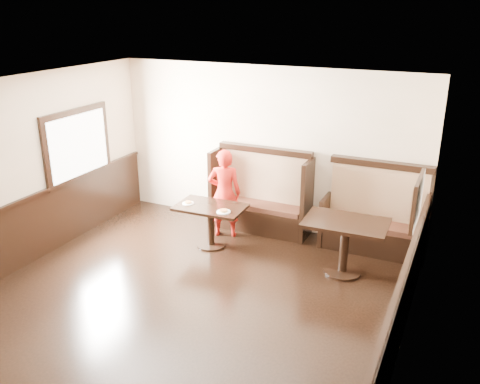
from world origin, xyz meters
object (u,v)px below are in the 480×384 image
Objects in this scene: child at (224,193)px; booth_neighbor at (374,222)px; booth_main at (261,200)px; table_neighbor at (345,234)px; table_main at (211,215)px.

booth_neighbor is at bearing 171.09° from child.
child is at bearing -131.10° from booth_main.
child is at bearing 166.81° from table_neighbor.
child reaches higher than booth_neighbor.
table_neighbor is (-0.25, -0.95, 0.13)m from booth_neighbor.
table_main is 0.52m from child.
booth_main reaches higher than table_main.
child reaches higher than booth_main.
booth_neighbor reaches higher than table_main.
table_main is 0.74× the size of child.
table_neighbor is 0.79× the size of child.
table_neighbor is at bearing -1.28° from table_main.
table_main is at bearing 66.86° from child.
booth_main is 1.15× the size of child.
child reaches higher than table_main.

